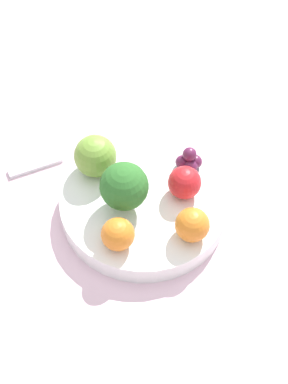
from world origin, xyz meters
The scene contains 10 objects.
ground_plane centered at (0.00, 0.00, 0.00)m, with size 6.00×6.00×0.00m, color gray.
table_surface centered at (0.00, 0.00, 0.01)m, with size 1.20×1.20×0.02m.
bowl centered at (0.00, 0.00, 0.04)m, with size 0.23×0.23×0.03m.
broccoli centered at (-0.03, -0.01, 0.09)m, with size 0.06×0.06×0.07m.
apple_red centered at (0.05, 0.00, 0.07)m, with size 0.04×0.04×0.04m.
apple_green centered at (-0.06, 0.05, 0.08)m, with size 0.06×0.06×0.06m.
orange_front centered at (-0.04, -0.07, 0.07)m, with size 0.04×0.04×0.04m.
orange_back centered at (0.05, -0.07, 0.07)m, with size 0.04×0.04×0.04m.
grape_cluster centered at (0.07, 0.05, 0.06)m, with size 0.04×0.04×0.04m.
spoon centered at (-0.15, 0.10, 0.02)m, with size 0.08×0.04×0.01m.
Camera 1 is at (-0.05, -0.43, 0.63)m, focal length 50.00 mm.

